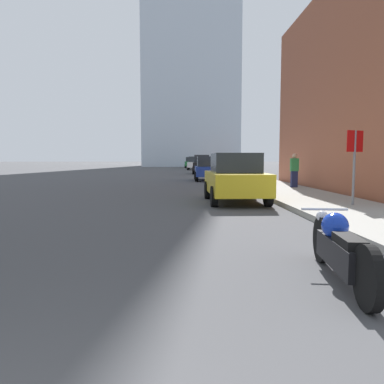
# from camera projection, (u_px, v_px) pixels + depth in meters

# --- Properties ---
(sidewalk) EXTENTS (2.90, 240.00, 0.15)m
(sidewalk) POSITION_uv_depth(u_px,v_px,m) (222.00, 172.00, 40.30)
(sidewalk) COLOR gray
(sidewalk) RESTS_ON ground_plane
(motorcycle) EXTENTS (0.62, 2.35, 0.79)m
(motorcycle) POSITION_uv_depth(u_px,v_px,m) (340.00, 248.00, 4.45)
(motorcycle) COLOR black
(motorcycle) RESTS_ON ground_plane
(parked_car_yellow) EXTENTS (1.89, 3.87, 1.64)m
(parked_car_yellow) POSITION_uv_depth(u_px,v_px,m) (235.00, 178.00, 12.50)
(parked_car_yellow) COLOR gold
(parked_car_yellow) RESTS_ON ground_plane
(parked_car_blue) EXTENTS (1.92, 3.91, 1.61)m
(parked_car_blue) POSITION_uv_depth(u_px,v_px,m) (209.00, 169.00, 25.10)
(parked_car_blue) COLOR #1E3899
(parked_car_blue) RESTS_ON ground_plane
(parked_car_black) EXTENTS (1.95, 4.42, 1.83)m
(parked_car_black) POSITION_uv_depth(u_px,v_px,m) (202.00, 164.00, 36.43)
(parked_car_black) COLOR black
(parked_car_black) RESTS_ON ground_plane
(parked_car_white) EXTENTS (2.11, 4.61, 1.75)m
(parked_car_white) POSITION_uv_depth(u_px,v_px,m) (195.00, 163.00, 49.39)
(parked_car_white) COLOR silver
(parked_car_white) RESTS_ON ground_plane
(parked_car_green) EXTENTS (2.14, 4.36, 1.73)m
(parked_car_green) POSITION_uv_depth(u_px,v_px,m) (191.00, 163.00, 59.89)
(parked_car_green) COLOR #1E6B33
(parked_car_green) RESTS_ON ground_plane
(stop_sign) EXTENTS (0.57, 0.26, 2.10)m
(stop_sign) POSITION_uv_depth(u_px,v_px,m) (355.00, 154.00, 10.55)
(stop_sign) COLOR slate
(stop_sign) RESTS_ON sidewalk
(pedestrian) EXTENTS (0.36, 0.22, 1.55)m
(pedestrian) POSITION_uv_depth(u_px,v_px,m) (294.00, 170.00, 17.15)
(pedestrian) COLOR #1E2347
(pedestrian) RESTS_ON sidewalk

